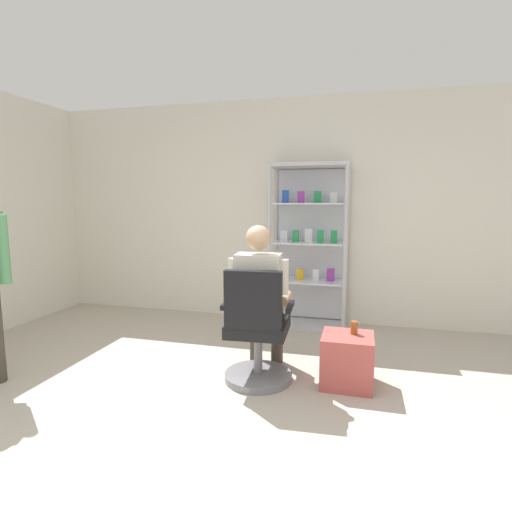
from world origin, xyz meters
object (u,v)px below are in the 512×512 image
Objects in this scene: seated_shopkeeper at (261,293)px; storage_crate at (347,360)px; display_cabinet_main at (309,245)px; tea_glass at (354,328)px; office_chair at (257,336)px.

seated_shopkeeper is 3.11× the size of storage_crate.
display_cabinet_main reaches higher than seated_shopkeeper.
seated_shopkeeper is at bearing -98.02° from display_cabinet_main.
display_cabinet_main reaches higher than tea_glass.
storage_crate is (0.71, 0.15, -0.19)m from office_chair.
display_cabinet_main is 1.98× the size of office_chair.
storage_crate is (0.72, -0.01, -0.51)m from seated_shopkeeper.
display_cabinet_main is at bearing 110.67° from tea_glass.
office_chair is 0.36m from seated_shopkeeper.
tea_glass is (0.56, -1.47, -0.50)m from display_cabinet_main.
display_cabinet_main is 1.77m from storage_crate.
office_chair reaches higher than tea_glass.
storage_crate is at bearing -0.73° from seated_shopkeeper.
seated_shopkeeper is (-0.21, -1.51, -0.25)m from display_cabinet_main.
office_chair is at bearing -165.39° from tea_glass.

